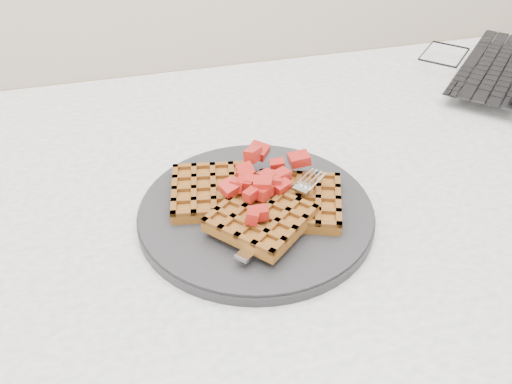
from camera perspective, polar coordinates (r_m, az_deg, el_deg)
The scene contains 6 objects.
table at distance 0.83m, azimuth 6.58°, elevation -6.01°, with size 1.20×0.80×0.75m.
plate at distance 0.69m, azimuth 0.00°, elevation -2.10°, with size 0.29×0.29×0.02m, color black.
waffles at distance 0.68m, azimuth 0.10°, elevation -1.04°, with size 0.22×0.20×0.03m.
strawberry_pile at distance 0.67m, azimuth 0.00°, elevation 0.96°, with size 0.15×0.15×0.02m, color #870200, non-canonical shape.
fork at distance 0.67m, azimuth 3.22°, elevation -2.26°, with size 0.02×0.18×0.02m, color silver, non-canonical shape.
laptop at distance 1.10m, azimuth 22.45°, elevation 12.44°, with size 0.37×0.37×0.21m.
Camera 1 is at (-0.24, -0.55, 1.20)m, focal length 40.00 mm.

